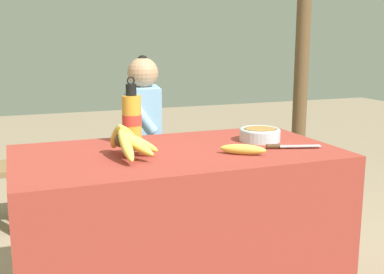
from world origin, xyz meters
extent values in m
cube|color=maroon|center=(0.00, 0.00, 0.36)|extent=(1.29, 0.70, 0.71)
sphere|color=#4C381E|center=(-0.24, -0.04, 0.78)|extent=(0.05, 0.05, 0.05)
ellipsoid|color=#E0C64C|center=(-0.23, -0.11, 0.77)|extent=(0.04, 0.18, 0.12)
ellipsoid|color=#E0C64C|center=(-0.20, -0.09, 0.77)|extent=(0.14, 0.17, 0.10)
ellipsoid|color=#E0C64C|center=(-0.18, -0.06, 0.77)|extent=(0.17, 0.08, 0.11)
ellipsoid|color=#E0C64C|center=(-0.18, -0.03, 0.77)|extent=(0.15, 0.07, 0.11)
ellipsoid|color=#E0C64C|center=(-0.19, 0.01, 0.78)|extent=(0.14, 0.14, 0.14)
ellipsoid|color=#E0C64C|center=(-0.24, 0.02, 0.78)|extent=(0.05, 0.15, 0.14)
cylinder|color=silver|center=(0.40, 0.05, 0.73)|extent=(0.18, 0.18, 0.05)
torus|color=silver|center=(0.40, 0.05, 0.76)|extent=(0.18, 0.18, 0.02)
cylinder|color=olive|center=(0.40, 0.05, 0.76)|extent=(0.14, 0.14, 0.01)
cylinder|color=gold|center=(-0.14, 0.19, 0.81)|extent=(0.08, 0.08, 0.21)
cylinder|color=red|center=(-0.14, 0.19, 0.81)|extent=(0.08, 0.08, 0.05)
cylinder|color=black|center=(-0.14, 0.19, 0.94)|extent=(0.04, 0.04, 0.05)
torus|color=black|center=(-0.14, 0.19, 0.98)|extent=(0.04, 0.01, 0.04)
ellipsoid|color=#E0C64C|center=(0.22, -0.16, 0.73)|extent=(0.17, 0.14, 0.04)
cube|color=#BCBCC1|center=(0.49, -0.14, 0.72)|extent=(0.17, 0.08, 0.00)
cylinder|color=#472D19|center=(0.38, -0.11, 0.72)|extent=(0.06, 0.03, 0.02)
cube|color=brown|center=(0.21, 1.26, 0.38)|extent=(1.90, 0.32, 0.04)
cube|color=brown|center=(-0.64, 1.14, 0.18)|extent=(0.06, 0.06, 0.36)
cube|color=brown|center=(1.06, 1.14, 0.18)|extent=(0.06, 0.06, 0.36)
cube|color=brown|center=(-0.64, 1.38, 0.18)|extent=(0.06, 0.06, 0.36)
cube|color=brown|center=(1.06, 1.38, 0.18)|extent=(0.06, 0.06, 0.36)
cylinder|color=#564C60|center=(-0.07, 1.18, 0.20)|extent=(0.09, 0.09, 0.40)
cylinder|color=#564C60|center=(0.04, 1.16, 0.41)|extent=(0.31, 0.14, 0.09)
cylinder|color=#564C60|center=(-0.04, 1.36, 0.20)|extent=(0.09, 0.09, 0.40)
cylinder|color=#564C60|center=(0.08, 1.34, 0.41)|extent=(0.31, 0.14, 0.09)
cube|color=#84B7E0|center=(0.19, 1.23, 0.62)|extent=(0.26, 0.37, 0.45)
cylinder|color=#84B7E0|center=(0.13, 1.07, 0.69)|extent=(0.21, 0.10, 0.25)
cylinder|color=#84B7E0|center=(0.19, 1.39, 0.69)|extent=(0.21, 0.10, 0.25)
sphere|color=tan|center=(0.19, 1.23, 0.94)|extent=(0.20, 0.20, 0.20)
sphere|color=black|center=(0.19, 1.23, 1.01)|extent=(0.08, 0.08, 0.08)
sphere|color=#4C381E|center=(0.73, 1.26, 0.46)|extent=(0.05, 0.05, 0.05)
ellipsoid|color=olive|center=(0.73, 1.20, 0.46)|extent=(0.04, 0.17, 0.11)
ellipsoid|color=olive|center=(0.77, 1.22, 0.46)|extent=(0.13, 0.14, 0.10)
ellipsoid|color=olive|center=(0.78, 1.23, 0.46)|extent=(0.15, 0.10, 0.10)
ellipsoid|color=olive|center=(0.79, 1.26, 0.46)|extent=(0.14, 0.04, 0.13)
ellipsoid|color=olive|center=(0.78, 1.28, 0.46)|extent=(0.14, 0.10, 0.10)
ellipsoid|color=olive|center=(0.76, 1.31, 0.46)|extent=(0.11, 0.15, 0.11)
ellipsoid|color=olive|center=(0.75, 1.31, 0.46)|extent=(0.08, 0.15, 0.13)
cylinder|color=brown|center=(1.51, 1.41, 1.17)|extent=(0.11, 0.11, 2.34)
camera|label=1|loc=(-0.62, -1.79, 1.15)|focal=45.00mm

